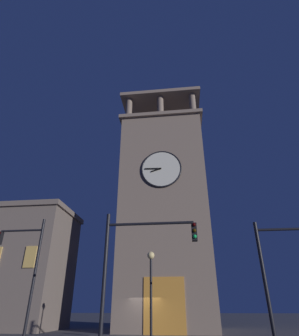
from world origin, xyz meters
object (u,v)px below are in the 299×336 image
traffic_signal_near (136,256)px  traffic_signal_mid (294,260)px  street_lamp (151,277)px  traffic_signal_far (24,261)px  clocktower (165,214)px

traffic_signal_near → traffic_signal_mid: traffic_signal_near is taller
traffic_signal_mid → street_lamp: size_ratio=1.08×
traffic_signal_mid → traffic_signal_far: bearing=-12.4°
street_lamp → clocktower: bearing=-91.8°
traffic_signal_near → street_lamp: bearing=-90.1°
clocktower → street_lamp: clocktower is taller
clocktower → traffic_signal_mid: bearing=112.6°
traffic_signal_near → street_lamp: (-0.01, -5.52, -0.30)m
traffic_signal_near → traffic_signal_far: 8.36m
traffic_signal_far → street_lamp: (-7.29, -1.46, -0.82)m
traffic_signal_far → street_lamp: traffic_signal_far is taller
clocktower → traffic_signal_mid: size_ratio=4.86×
traffic_signal_mid → street_lamp: 7.99m
clocktower → traffic_signal_mid: 17.68m
traffic_signal_near → street_lamp: 5.53m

